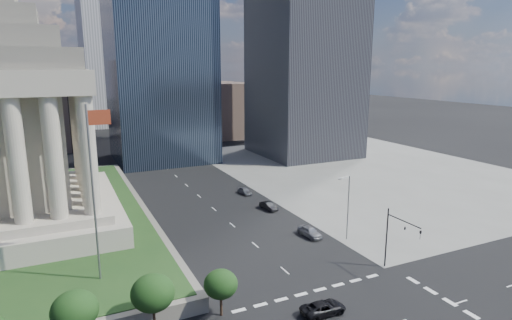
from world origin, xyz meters
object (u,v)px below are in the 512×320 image
flagpole (94,184)px  parked_sedan_mid (269,206)px  street_lamp_north (347,204)px  parked_sedan_far (245,191)px  pickup_truck (323,308)px  parked_sedan_near (310,232)px  traffic_signal_ne (397,233)px

flagpole → parked_sedan_mid: 38.02m
street_lamp_north → parked_sedan_mid: bearing=103.9°
parked_sedan_mid → parked_sedan_far: parked_sedan_mid is taller
pickup_truck → parked_sedan_mid: (10.13, 32.87, -0.00)m
pickup_truck → parked_sedan_mid: 34.39m
flagpole → parked_sedan_mid: (30.83, 18.46, -12.42)m
street_lamp_north → parked_sedan_mid: (-4.33, 17.46, -4.97)m
pickup_truck → parked_sedan_mid: same height
pickup_truck → parked_sedan_mid: size_ratio=1.19×
street_lamp_north → parked_sedan_near: size_ratio=2.16×
parked_sedan_near → pickup_truck: bearing=-123.6°
traffic_signal_ne → parked_sedan_mid: 29.33m
traffic_signal_ne → parked_sedan_far: traffic_signal_ne is taller
flagpole → street_lamp_north: 35.95m
parked_sedan_mid → parked_sedan_far: bearing=82.0°
parked_sedan_near → parked_sedan_far: size_ratio=1.16×
parked_sedan_mid → flagpole: bearing=-157.1°
street_lamp_north → pickup_truck: size_ratio=2.01×
parked_sedan_near → parked_sedan_mid: 14.13m
flagpole → parked_sedan_near: (30.83, 4.33, -12.32)m
traffic_signal_ne → parked_sedan_mid: (-3.50, 28.77, -4.56)m
traffic_signal_ne → pickup_truck: 14.95m
flagpole → parked_sedan_near: bearing=8.0°
traffic_signal_ne → street_lamp_north: 11.34m
flagpole → parked_sedan_far: 44.35m
parked_sedan_far → street_lamp_north: bearing=-85.4°
parked_sedan_near → parked_sedan_far: bearing=84.8°
pickup_truck → street_lamp_north: bearing=-42.7°
traffic_signal_ne → parked_sedan_near: traffic_signal_ne is taller
street_lamp_north → parked_sedan_mid: street_lamp_north is taller
pickup_truck → parked_sedan_near: parked_sedan_near is taller
parked_sedan_mid → parked_sedan_near: bearing=-98.0°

